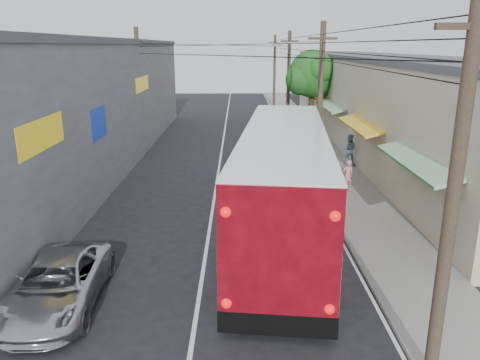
# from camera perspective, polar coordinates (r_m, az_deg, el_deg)

# --- Properties ---
(ground) EXTENTS (120.00, 120.00, 0.00)m
(ground) POSITION_cam_1_polar(r_m,az_deg,el_deg) (12.53, -5.56, -17.32)
(ground) COLOR black
(ground) RESTS_ON ground
(sidewalk) EXTENTS (3.00, 80.00, 0.12)m
(sidewalk) POSITION_cam_1_polar(r_m,az_deg,el_deg) (31.63, 9.57, 3.42)
(sidewalk) COLOR slate
(sidewalk) RESTS_ON ground
(building_right) EXTENTS (7.09, 40.00, 6.25)m
(building_right) POSITION_cam_1_polar(r_m,az_deg,el_deg) (34.08, 16.81, 9.15)
(building_right) COLOR beige
(building_right) RESTS_ON ground
(building_left) EXTENTS (7.20, 36.00, 7.25)m
(building_left) POSITION_cam_1_polar(r_m,az_deg,el_deg) (30.16, -19.08, 9.09)
(building_left) COLOR gray
(building_left) RESTS_ON ground
(utility_poles) EXTENTS (11.80, 45.28, 8.00)m
(utility_poles) POSITION_cam_1_polar(r_m,az_deg,el_deg) (30.92, 3.54, 10.97)
(utility_poles) COLOR #473828
(utility_poles) RESTS_ON ground
(street_tree) EXTENTS (4.40, 4.00, 6.60)m
(street_tree) POSITION_cam_1_polar(r_m,az_deg,el_deg) (36.94, 8.93, 12.49)
(street_tree) COLOR #3F2B19
(street_tree) RESTS_ON ground
(coach_bus) EXTENTS (4.41, 14.11, 4.00)m
(coach_bus) POSITION_cam_1_polar(r_m,az_deg,el_deg) (17.42, 5.34, -0.01)
(coach_bus) COLOR white
(coach_bus) RESTS_ON ground
(jeepney) EXTENTS (2.43, 4.90, 1.33)m
(jeepney) POSITION_cam_1_polar(r_m,az_deg,el_deg) (13.88, -21.31, -11.70)
(jeepney) COLOR #B6B5BD
(jeepney) RESTS_ON ground
(parked_suv) EXTENTS (2.45, 5.29, 1.50)m
(parked_suv) POSITION_cam_1_polar(r_m,az_deg,el_deg) (27.57, 5.42, 3.17)
(parked_suv) COLOR #9F9FA7
(parked_suv) RESTS_ON ground
(parked_car_mid) EXTENTS (1.94, 4.00, 1.32)m
(parked_car_mid) POSITION_cam_1_polar(r_m,az_deg,el_deg) (34.26, 5.62, 5.56)
(parked_car_mid) COLOR #27282C
(parked_car_mid) RESTS_ON ground
(parked_car_far) EXTENTS (1.64, 4.67, 1.54)m
(parked_car_far) POSITION_cam_1_polar(r_m,az_deg,el_deg) (38.00, 3.83, 6.81)
(parked_car_far) COLOR black
(parked_car_far) RESTS_ON ground
(pedestrian_near) EXTENTS (0.61, 0.46, 1.50)m
(pedestrian_near) POSITION_cam_1_polar(r_m,az_deg,el_deg) (23.04, 12.99, 0.56)
(pedestrian_near) COLOR pink
(pedestrian_near) RESTS_ON sidewalk
(pedestrian_far) EXTENTS (1.01, 0.86, 1.81)m
(pedestrian_far) POSITION_cam_1_polar(r_m,az_deg,el_deg) (28.06, 13.14, 3.63)
(pedestrian_far) COLOR #91AFD3
(pedestrian_far) RESTS_ON sidewalk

